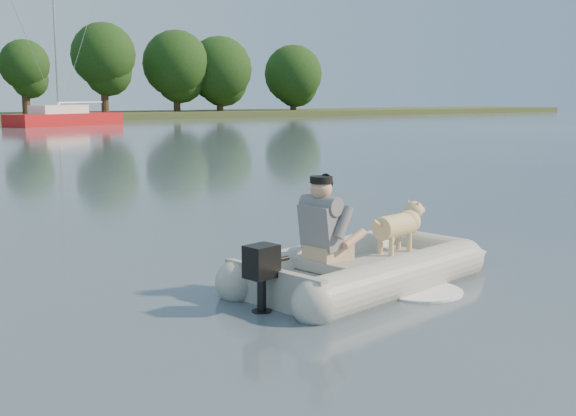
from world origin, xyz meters
TOP-DOWN VIEW (x-y plane):
  - water at (0.00, 0.00)m, footprint 160.00×160.00m
  - dinghy at (0.72, 0.23)m, footprint 5.51×4.45m
  - man at (-0.00, 0.13)m, footprint 0.87×0.79m
  - dog at (1.37, 0.43)m, footprint 1.02×0.54m
  - outboard_motor at (-0.97, -0.13)m, footprint 0.48×0.38m
  - sailboat at (10.99, 47.97)m, footprint 9.33×5.95m

SIDE VIEW (x-z plane):
  - water at x=0.00m, z-range 0.00..0.00m
  - outboard_motor at x=-0.97m, z-range -0.09..0.73m
  - dog at x=1.37m, z-range 0.22..0.86m
  - sailboat at x=10.99m, z-range -5.63..6.72m
  - dinghy at x=0.72m, z-range -0.10..1.33m
  - man at x=0.00m, z-range 0.25..1.37m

